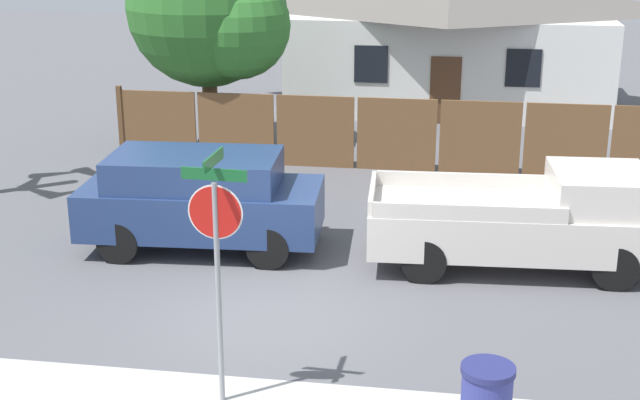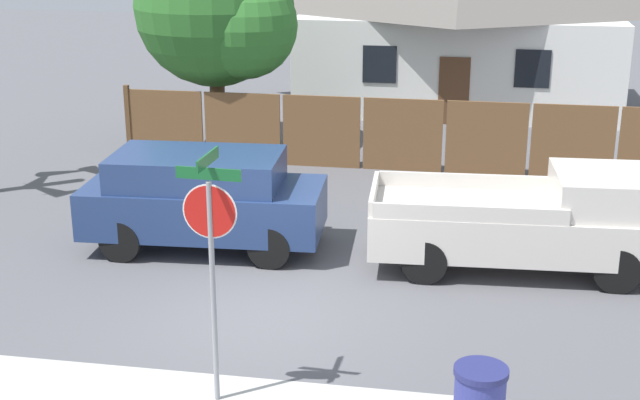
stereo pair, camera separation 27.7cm
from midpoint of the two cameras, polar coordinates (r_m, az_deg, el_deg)
ground_plane at (r=14.27m, az=-4.04°, el=-7.31°), size 80.00×80.00×0.00m
wooden_fence at (r=21.72m, az=4.55°, el=4.20°), size 14.11×0.12×1.88m
house at (r=29.18m, az=7.98°, el=10.80°), size 10.59×6.01×4.73m
oak_tree at (r=23.34m, az=-7.21°, el=11.93°), size 4.33×4.12×5.79m
red_suv at (r=16.71m, az=-8.14°, el=0.13°), size 4.51×2.15×1.84m
orange_pickup at (r=16.12m, az=12.72°, el=-1.24°), size 5.25×2.26×1.82m
stop_sign at (r=11.06m, az=-7.36°, el=-2.51°), size 0.83×0.74×3.34m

